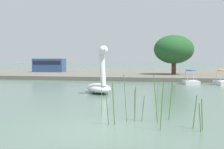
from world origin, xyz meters
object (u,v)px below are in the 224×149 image
(pedal_boat_blue, at_px, (191,80))
(pedal_boat_orange, at_px, (222,80))
(tree_broadleaf_left, at_px, (174,49))
(parked_van, at_px, (49,65))
(swan_boat, at_px, (99,84))

(pedal_boat_blue, bearing_deg, pedal_boat_orange, -3.86)
(tree_broadleaf_left, bearing_deg, pedal_boat_blue, -80.26)
(pedal_boat_orange, bearing_deg, parked_van, 149.12)
(swan_boat, height_order, parked_van, swan_boat)
(pedal_boat_orange, distance_m, parked_van, 25.04)
(pedal_boat_orange, relative_size, parked_van, 0.44)
(pedal_boat_blue, distance_m, pedal_boat_orange, 2.53)
(swan_boat, height_order, pedal_boat_orange, swan_boat)
(swan_boat, xyz_separation_m, tree_broadleaf_left, (4.17, 17.65, 2.76))
(pedal_boat_orange, bearing_deg, swan_boat, -135.36)
(swan_boat, distance_m, parked_van, 24.84)
(tree_broadleaf_left, height_order, parked_van, tree_broadleaf_left)
(pedal_boat_blue, relative_size, pedal_boat_orange, 1.06)
(swan_boat, height_order, tree_broadleaf_left, tree_broadleaf_left)
(parked_van, bearing_deg, pedal_boat_orange, -30.88)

